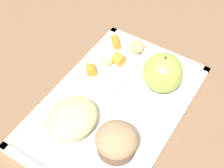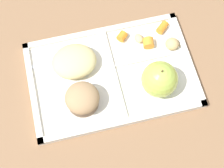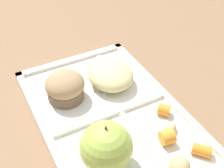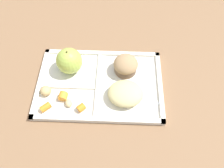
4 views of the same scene
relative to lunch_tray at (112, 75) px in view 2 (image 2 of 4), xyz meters
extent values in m
plane|color=#846042|center=(0.00, 0.00, -0.01)|extent=(6.00, 6.00, 0.00)
cube|color=silver|center=(0.00, 0.00, 0.00)|extent=(0.39, 0.26, 0.01)
cube|color=silver|center=(0.00, -0.12, 0.01)|extent=(0.39, 0.01, 0.01)
cube|color=silver|center=(0.00, 0.12, 0.01)|extent=(0.39, 0.01, 0.01)
cube|color=silver|center=(-0.19, 0.00, 0.01)|extent=(0.01, 0.26, 0.01)
cube|color=silver|center=(0.19, 0.00, 0.01)|extent=(0.01, 0.26, 0.01)
cube|color=silver|center=(-0.01, 0.00, 0.01)|extent=(0.01, 0.23, 0.01)
cube|color=silver|center=(-0.10, -0.02, 0.01)|extent=(0.17, 0.01, 0.01)
sphere|color=#A8C14C|center=(-0.10, 0.06, 0.05)|extent=(0.08, 0.08, 0.08)
cylinder|color=#4C381E|center=(-0.10, 0.06, 0.09)|extent=(0.00, 0.00, 0.01)
cylinder|color=brown|center=(0.08, 0.06, 0.02)|extent=(0.07, 0.07, 0.02)
ellipsoid|color=tan|center=(0.08, 0.06, 0.04)|extent=(0.08, 0.08, 0.05)
cylinder|color=orange|center=(-0.15, -0.09, 0.01)|extent=(0.04, 0.03, 0.02)
cylinder|color=orange|center=(-0.10, -0.06, 0.02)|extent=(0.03, 0.03, 0.03)
cylinder|color=orange|center=(-0.05, -0.09, 0.01)|extent=(0.03, 0.03, 0.02)
ellipsoid|color=tan|center=(-0.09, -0.08, 0.01)|extent=(0.03, 0.03, 0.02)
ellipsoid|color=tan|center=(-0.16, -0.04, 0.02)|extent=(0.04, 0.04, 0.03)
ellipsoid|color=#D6C684|center=(0.08, -0.04, 0.03)|extent=(0.11, 0.09, 0.04)
sphere|color=#755B4C|center=(0.10, -0.03, 0.02)|extent=(0.03, 0.03, 0.03)
sphere|color=brown|center=(0.08, -0.05, 0.02)|extent=(0.03, 0.03, 0.03)
sphere|color=brown|center=(0.08, -0.07, 0.02)|extent=(0.03, 0.03, 0.03)
cube|color=white|center=(0.15, -0.05, 0.01)|extent=(0.09, 0.05, 0.00)
cube|color=white|center=(0.09, -0.02, 0.01)|extent=(0.04, 0.03, 0.00)
cylinder|color=white|center=(0.07, 0.00, 0.01)|extent=(0.03, 0.01, 0.00)
cylinder|color=white|center=(0.07, -0.01, 0.01)|extent=(0.03, 0.01, 0.00)
cylinder|color=white|center=(0.06, -0.02, 0.01)|extent=(0.03, 0.01, 0.00)
camera|label=1|loc=(0.33, 0.20, 0.54)|focal=52.39mm
camera|label=2|loc=(0.08, 0.32, 0.75)|focal=54.63mm
camera|label=3|loc=(-0.36, 0.18, 0.42)|focal=49.11mm
camera|label=4|loc=(0.05, -0.35, 0.58)|focal=34.42mm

